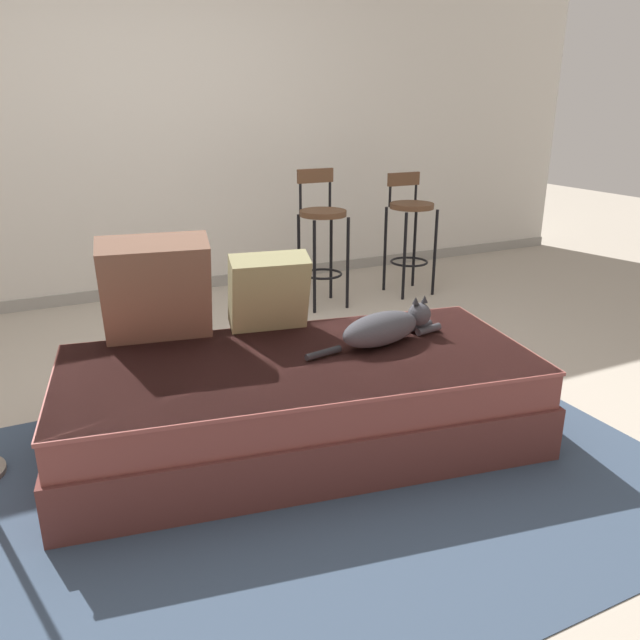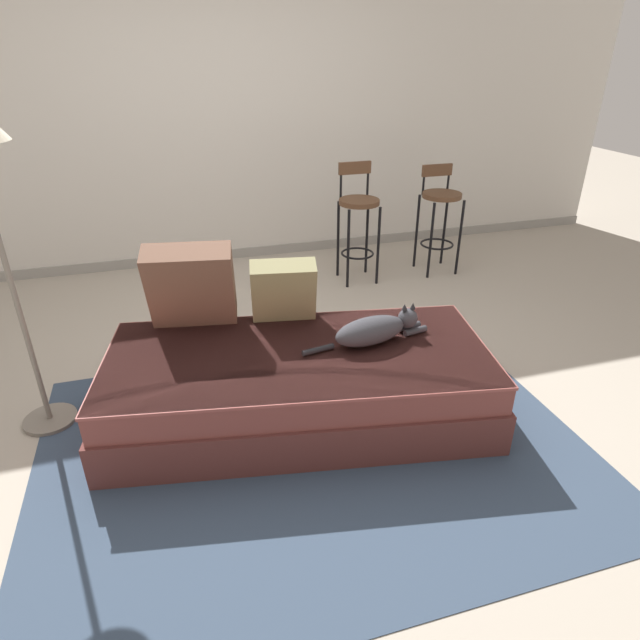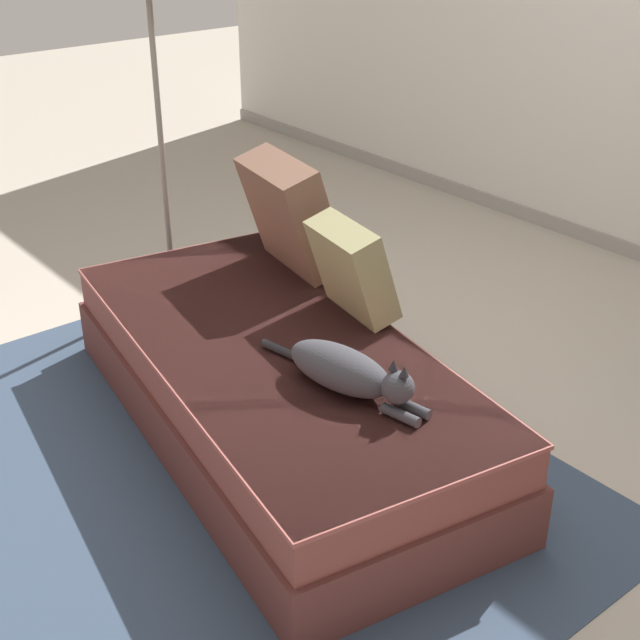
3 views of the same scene
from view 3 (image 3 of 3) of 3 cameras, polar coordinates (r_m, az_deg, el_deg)
name	(u,v)px [view 3 (image 3 of 3)]	position (r m, az deg, el deg)	size (l,w,h in m)	color
ground_plane	(353,398)	(3.76, 2.11, -5.01)	(16.00, 16.00, 0.00)	#A89E8E
area_rug	(213,460)	(3.42, -6.89, -8.90)	(2.76, 2.04, 0.01)	#334256
couch	(275,387)	(3.44, -2.88, -4.33)	(2.19, 1.28, 0.41)	brown
throw_pillow_corner	(290,214)	(3.84, -1.91, 6.81)	(0.52, 0.38, 0.51)	brown
throw_pillow_middle	(352,269)	(3.45, 2.09, 3.28)	(0.40, 0.30, 0.39)	#847F56
cat	(347,371)	(3.00, 1.74, -3.28)	(0.74, 0.24, 0.19)	#333338
floor_lamp	(149,2)	(4.28, -10.88, 19.36)	(0.32, 0.32, 1.71)	slate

